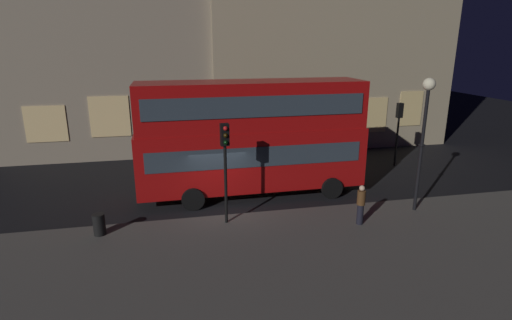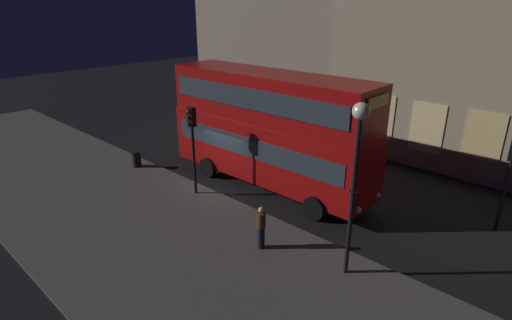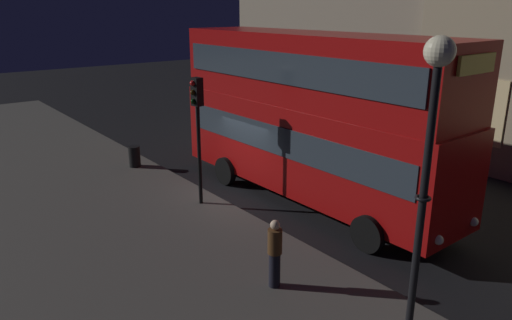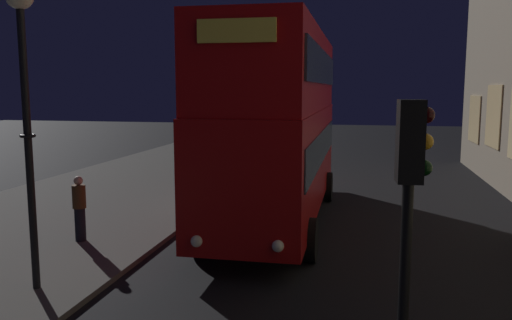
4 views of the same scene
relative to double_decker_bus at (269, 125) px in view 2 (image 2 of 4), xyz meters
The scene contains 9 objects.
ground_plane 3.80m from the double_decker_bus, 139.22° to the right, with size 80.00×80.00×0.00m, color black.
sidewalk_slab 7.34m from the double_decker_bus, 105.08° to the right, with size 44.00×8.18×0.12m, color #4C4944.
building_with_clock 15.02m from the double_decker_bus, 121.12° to the left, with size 13.55×9.34×16.87m.
double_decker_bus is the anchor object (origin of this frame).
traffic_light_near_kerb 3.55m from the double_decker_bus, 117.76° to the right, with size 0.35×0.38×4.02m.
traffic_light_far_side 9.72m from the double_decker_bus, 17.50° to the left, with size 0.34×0.37×3.74m.
street_lamp 7.46m from the double_decker_bus, 28.77° to the right, with size 0.50×0.50×5.61m.
pedestrian 5.96m from the double_decker_bus, 51.29° to the right, with size 0.33×0.33×1.62m.
litter_bin 7.63m from the double_decker_bus, 153.52° to the right, with size 0.45×0.45×0.82m, color black.
Camera 2 is at (13.45, -11.96, 8.29)m, focal length 28.26 mm.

